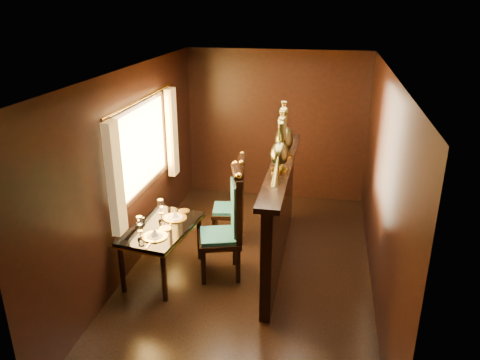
# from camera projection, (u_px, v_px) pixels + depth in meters

# --- Properties ---
(ground) EXTENTS (5.00, 5.00, 0.00)m
(ground) POSITION_uv_depth(u_px,v_px,m) (250.00, 270.00, 5.99)
(ground) COLOR black
(ground) RESTS_ON ground
(room_shell) EXTENTS (3.04, 5.04, 2.52)m
(room_shell) POSITION_uv_depth(u_px,v_px,m) (244.00, 151.00, 5.45)
(room_shell) COLOR black
(room_shell) RESTS_ON ground
(partition) EXTENTS (0.26, 2.70, 1.36)m
(partition) POSITION_uv_depth(u_px,v_px,m) (279.00, 212.00, 5.95)
(partition) COLOR black
(partition) RESTS_ON ground
(dining_table) EXTENTS (0.84, 1.22, 0.87)m
(dining_table) POSITION_uv_depth(u_px,v_px,m) (162.00, 231.00, 5.69)
(dining_table) COLOR black
(dining_table) RESTS_ON ground
(chair_left) EXTENTS (0.64, 0.66, 1.43)m
(chair_left) POSITION_uv_depth(u_px,v_px,m) (230.00, 220.00, 5.65)
(chair_left) COLOR black
(chair_left) RESTS_ON ground
(chair_right) EXTENTS (0.52, 0.54, 1.27)m
(chair_right) POSITION_uv_depth(u_px,v_px,m) (236.00, 197.00, 6.52)
(chair_right) COLOR black
(chair_right) RESTS_ON ground
(peacock_left) EXTENTS (0.21, 0.57, 0.68)m
(peacock_left) POSITION_uv_depth(u_px,v_px,m) (280.00, 143.00, 5.33)
(peacock_left) COLOR #18482A
(peacock_left) RESTS_ON partition
(peacock_right) EXTENTS (0.24, 0.64, 0.76)m
(peacock_right) POSITION_uv_depth(u_px,v_px,m) (285.00, 128.00, 5.80)
(peacock_right) COLOR #18482A
(peacock_right) RESTS_ON partition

